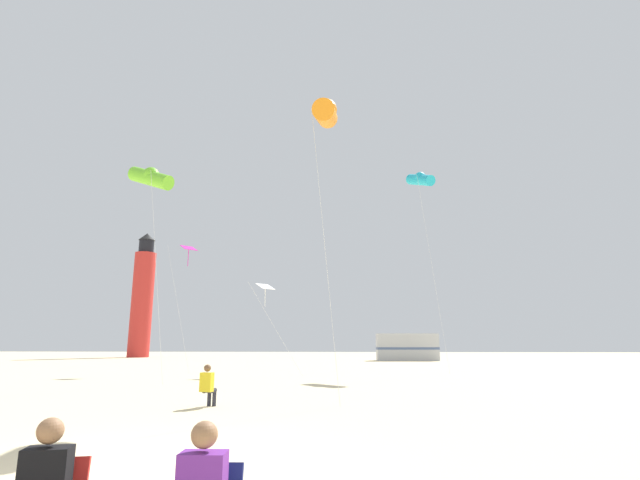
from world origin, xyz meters
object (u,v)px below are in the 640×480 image
object	(u,v)px
kite_tube_lime	(151,178)
kite_tube_orange	(326,113)
kite_diamond_white	(266,289)
rv_van_silver	(407,347)
kite_diamond_magenta	(188,252)
kite_flyer_standing	(208,384)
kite_tube_cyan	(420,179)
lighthouse_distant	(142,298)

from	to	relation	value
kite_tube_lime	kite_tube_orange	bearing A→B (deg)	-35.46
kite_diamond_white	rv_van_silver	xyz separation A→B (m)	(10.64, 24.95, -3.48)
kite_diamond_magenta	kite_flyer_standing	bearing A→B (deg)	-67.51
kite_tube_cyan	kite_tube_lime	size ratio (longest dim) A/B	1.29
kite_flyer_standing	lighthouse_distant	bearing A→B (deg)	-52.56
kite_diamond_white	rv_van_silver	size ratio (longest dim) A/B	0.80
rv_van_silver	kite_diamond_white	bearing A→B (deg)	-115.64
kite_tube_lime	lighthouse_distant	xyz separation A→B (m)	(-19.33, 42.27, -1.53)
kite_tube_lime	lighthouse_distant	bearing A→B (deg)	114.57
kite_tube_cyan	kite_tube_orange	world-z (taller)	kite_tube_cyan
kite_flyer_standing	kite_tube_cyan	xyz separation A→B (m)	(8.52, 16.47, 11.66)
kite_tube_orange	kite_diamond_white	distance (m)	14.63
kite_tube_cyan	kite_diamond_white	size ratio (longest dim) A/B	2.47
kite_diamond_white	kite_tube_lime	bearing A→B (deg)	-120.68
kite_tube_cyan	kite_tube_orange	distance (m)	16.78
kite_tube_cyan	rv_van_silver	xyz separation A→B (m)	(1.02, 22.57, -10.88)
kite_tube_orange	kite_tube_lime	distance (m)	10.57
kite_tube_orange	rv_van_silver	size ratio (longest dim) A/B	1.51
kite_tube_lime	rv_van_silver	distance (m)	36.25
kite_tube_lime	kite_diamond_white	distance (m)	9.44
kite_flyer_standing	lighthouse_distant	world-z (taller)	lighthouse_distant
kite_diamond_magenta	lighthouse_distant	world-z (taller)	lighthouse_distant
lighthouse_distant	kite_diamond_white	bearing A→B (deg)	-56.16
kite_tube_orange	lighthouse_distant	bearing A→B (deg)	119.99
kite_diamond_magenta	rv_van_silver	xyz separation A→B (m)	(16.10, 23.20, -6.12)
kite_flyer_standing	kite_diamond_magenta	bearing A→B (deg)	-56.67
kite_tube_lime	rv_van_silver	xyz separation A→B (m)	(14.87, 32.08, -7.98)
kite_flyer_standing	rv_van_silver	distance (m)	40.20
lighthouse_distant	kite_tube_orange	bearing A→B (deg)	-60.01
kite_diamond_magenta	kite_tube_orange	world-z (taller)	kite_tube_orange
kite_flyer_standing	kite_tube_cyan	world-z (taller)	kite_tube_cyan
kite_flyer_standing	kite_diamond_white	distance (m)	14.77
kite_diamond_white	rv_van_silver	distance (m)	27.34
kite_tube_cyan	lighthouse_distant	bearing A→B (deg)	135.36
kite_tube_lime	kite_diamond_white	world-z (taller)	kite_tube_lime
kite_diamond_white	kite_tube_orange	bearing A→B (deg)	-71.73
rv_van_silver	lighthouse_distant	bearing A→B (deg)	160.86
kite_diamond_white	lighthouse_distant	world-z (taller)	lighthouse_distant
kite_tube_cyan	kite_tube_orange	size ratio (longest dim) A/B	1.31
kite_diamond_magenta	lighthouse_distant	bearing A→B (deg)	118.47
kite_diamond_white	kite_flyer_standing	bearing A→B (deg)	-85.52
kite_diamond_magenta	kite_diamond_white	world-z (taller)	kite_diamond_magenta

